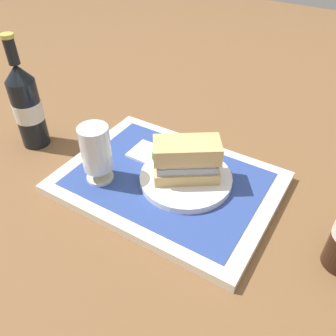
# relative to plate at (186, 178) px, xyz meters

# --- Properties ---
(ground_plane) EXTENTS (3.00, 3.00, 0.00)m
(ground_plane) POSITION_rel_plate_xyz_m (0.04, 0.01, -0.03)
(ground_plane) COLOR brown
(tray) EXTENTS (0.44, 0.32, 0.02)m
(tray) POSITION_rel_plate_xyz_m (0.04, 0.01, -0.02)
(tray) COLOR beige
(tray) RESTS_ON ground_plane
(placemat) EXTENTS (0.38, 0.27, 0.00)m
(placemat) POSITION_rel_plate_xyz_m (0.04, 0.01, -0.01)
(placemat) COLOR #2D4793
(placemat) RESTS_ON tray
(plate) EXTENTS (0.19, 0.19, 0.01)m
(plate) POSITION_rel_plate_xyz_m (0.00, 0.00, 0.00)
(plate) COLOR white
(plate) RESTS_ON placemat
(sandwich) EXTENTS (0.14, 0.13, 0.08)m
(sandwich) POSITION_rel_plate_xyz_m (0.00, 0.00, 0.05)
(sandwich) COLOR tan
(sandwich) RESTS_ON plate
(beer_glass) EXTENTS (0.06, 0.06, 0.12)m
(beer_glass) POSITION_rel_plate_xyz_m (0.16, 0.09, 0.06)
(beer_glass) COLOR silver
(beer_glass) RESTS_ON placemat
(napkin_folded) EXTENTS (0.09, 0.07, 0.01)m
(napkin_folded) POSITION_rel_plate_xyz_m (0.11, -0.04, -0.00)
(napkin_folded) COLOR white
(napkin_folded) RESTS_ON placemat
(beer_bottle) EXTENTS (0.07, 0.07, 0.27)m
(beer_bottle) POSITION_rel_plate_xyz_m (0.39, 0.05, 0.08)
(beer_bottle) COLOR black
(beer_bottle) RESTS_ON ground_plane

